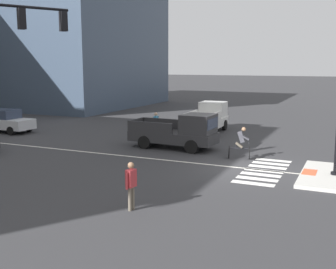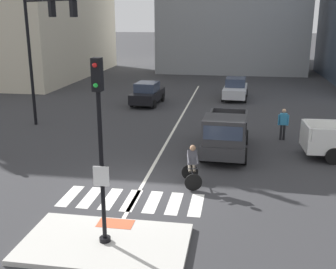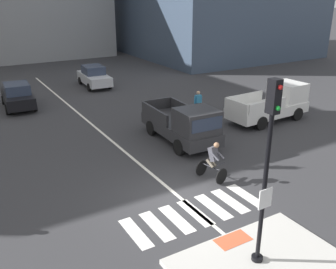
{
  "view_description": "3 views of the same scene",
  "coord_description": "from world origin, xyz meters",
  "px_view_note": "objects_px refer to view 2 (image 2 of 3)",
  "views": [
    {
      "loc": [
        -19.07,
        -4.66,
        4.93
      ],
      "look_at": [
        -1.28,
        3.38,
        1.6
      ],
      "focal_mm": 44.91,
      "sensor_mm": 36.0,
      "label": 1
    },
    {
      "loc": [
        3.44,
        -13.92,
        6.28
      ],
      "look_at": [
        0.71,
        2.68,
        1.43
      ],
      "focal_mm": 44.1,
      "sensor_mm": 36.0,
      "label": 2
    },
    {
      "loc": [
        -6.48,
        -10.05,
        7.18
      ],
      "look_at": [
        1.41,
        3.3,
        1.22
      ],
      "focal_mm": 40.11,
      "sensor_mm": 36.0,
      "label": 3
    }
  ],
  "objects_px": {
    "car_silver_eastbound_distant": "(235,89)",
    "pickup_truck_charcoal_eastbound_mid": "(225,135)",
    "signal_pole": "(100,137)",
    "pedestrian_waiting_far_side": "(283,122)",
    "cyclist": "(192,164)",
    "car_black_westbound_distant": "(147,93)",
    "traffic_light_mast": "(42,40)"
  },
  "relations": [
    {
      "from": "signal_pole",
      "to": "traffic_light_mast",
      "type": "distance_m",
      "value": 13.96
    },
    {
      "from": "car_silver_eastbound_distant",
      "to": "car_black_westbound_distant",
      "type": "relative_size",
      "value": 1.0
    },
    {
      "from": "signal_pole",
      "to": "car_silver_eastbound_distant",
      "type": "bearing_deg",
      "value": 81.21
    },
    {
      "from": "car_black_westbound_distant",
      "to": "cyclist",
      "type": "relative_size",
      "value": 2.49
    },
    {
      "from": "signal_pole",
      "to": "cyclist",
      "type": "height_order",
      "value": "signal_pole"
    },
    {
      "from": "car_black_westbound_distant",
      "to": "pickup_truck_charcoal_eastbound_mid",
      "type": "xyz_separation_m",
      "value": [
        5.97,
        -10.66,
        0.17
      ]
    },
    {
      "from": "cyclist",
      "to": "pedestrian_waiting_far_side",
      "type": "bearing_deg",
      "value": 59.5
    },
    {
      "from": "car_silver_eastbound_distant",
      "to": "car_black_westbound_distant",
      "type": "xyz_separation_m",
      "value": [
        -6.33,
        -3.1,
        0.0
      ]
    },
    {
      "from": "traffic_light_mast",
      "to": "pickup_truck_charcoal_eastbound_mid",
      "type": "relative_size",
      "value": 1.42
    },
    {
      "from": "car_black_westbound_distant",
      "to": "cyclist",
      "type": "height_order",
      "value": "cyclist"
    },
    {
      "from": "pedestrian_waiting_far_side",
      "to": "cyclist",
      "type": "bearing_deg",
      "value": -120.5
    },
    {
      "from": "car_black_westbound_distant",
      "to": "pedestrian_waiting_far_side",
      "type": "distance_m",
      "value": 11.74
    },
    {
      "from": "car_silver_eastbound_distant",
      "to": "pickup_truck_charcoal_eastbound_mid",
      "type": "xyz_separation_m",
      "value": [
        -0.36,
        -13.76,
        0.17
      ]
    },
    {
      "from": "traffic_light_mast",
      "to": "cyclist",
      "type": "distance_m",
      "value": 12.31
    },
    {
      "from": "traffic_light_mast",
      "to": "pedestrian_waiting_far_side",
      "type": "bearing_deg",
      "value": -1.34
    },
    {
      "from": "car_silver_eastbound_distant",
      "to": "pickup_truck_charcoal_eastbound_mid",
      "type": "relative_size",
      "value": 0.81
    },
    {
      "from": "car_black_westbound_distant",
      "to": "pickup_truck_charcoal_eastbound_mid",
      "type": "distance_m",
      "value": 12.23
    },
    {
      "from": "cyclist",
      "to": "pedestrian_waiting_far_side",
      "type": "height_order",
      "value": "cyclist"
    },
    {
      "from": "pickup_truck_charcoal_eastbound_mid",
      "to": "car_silver_eastbound_distant",
      "type": "bearing_deg",
      "value": 88.51
    },
    {
      "from": "pickup_truck_charcoal_eastbound_mid",
      "to": "cyclist",
      "type": "relative_size",
      "value": 3.07
    },
    {
      "from": "cyclist",
      "to": "pedestrian_waiting_far_side",
      "type": "distance_m",
      "value": 7.94
    },
    {
      "from": "signal_pole",
      "to": "pedestrian_waiting_far_side",
      "type": "bearing_deg",
      "value": 62.56
    },
    {
      "from": "signal_pole",
      "to": "pickup_truck_charcoal_eastbound_mid",
      "type": "bearing_deg",
      "value": 70.13
    },
    {
      "from": "traffic_light_mast",
      "to": "pedestrian_waiting_far_side",
      "type": "relative_size",
      "value": 4.38
    },
    {
      "from": "signal_pole",
      "to": "car_black_westbound_distant",
      "type": "bearing_deg",
      "value": 98.54
    },
    {
      "from": "signal_pole",
      "to": "car_black_westbound_distant",
      "type": "xyz_separation_m",
      "value": [
        -2.88,
        19.21,
        -2.42
      ]
    },
    {
      "from": "traffic_light_mast",
      "to": "cyclist",
      "type": "height_order",
      "value": "traffic_light_mast"
    },
    {
      "from": "pickup_truck_charcoal_eastbound_mid",
      "to": "car_black_westbound_distant",
      "type": "bearing_deg",
      "value": 119.26
    },
    {
      "from": "car_silver_eastbound_distant",
      "to": "pedestrian_waiting_far_side",
      "type": "bearing_deg",
      "value": -76.75
    },
    {
      "from": "car_silver_eastbound_distant",
      "to": "traffic_light_mast",
      "type": "bearing_deg",
      "value": -135.43
    },
    {
      "from": "car_black_westbound_distant",
      "to": "pickup_truck_charcoal_eastbound_mid",
      "type": "bearing_deg",
      "value": -60.74
    },
    {
      "from": "signal_pole",
      "to": "car_silver_eastbound_distant",
      "type": "relative_size",
      "value": 1.23
    }
  ]
}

